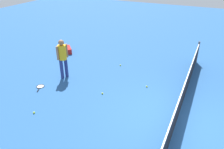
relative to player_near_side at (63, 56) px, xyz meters
name	(u,v)px	position (x,y,z in m)	size (l,w,h in m)	color
ground_plane	(176,121)	(0.91, 4.97, -1.01)	(40.00, 40.00, 0.00)	#265693
court_net	(179,108)	(0.91, 4.97, -0.51)	(10.09, 0.09, 1.07)	#4C4C51
player_near_side	(63,56)	(0.00, 0.00, 0.00)	(0.51, 0.45, 1.70)	navy
tennis_racket_near_player	(40,87)	(1.12, -0.40, -1.00)	(0.60, 0.42, 0.03)	black
tennis_ball_near_player	(120,65)	(-2.08, 1.73, -0.98)	(0.07, 0.07, 0.07)	#C6E033
tennis_ball_by_net	(147,87)	(-0.69, 3.49, -0.98)	(0.07, 0.07, 0.07)	#C6E033
tennis_ball_midcourt	(34,113)	(2.55, 0.59, -0.98)	(0.07, 0.07, 0.07)	#C6E033
tennis_ball_baseline	(102,93)	(0.52, 2.11, -0.98)	(0.07, 0.07, 0.07)	#C6E033
equipment_bag	(68,49)	(-2.51, -1.59, -0.87)	(0.77, 0.76, 0.28)	#B21E1E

